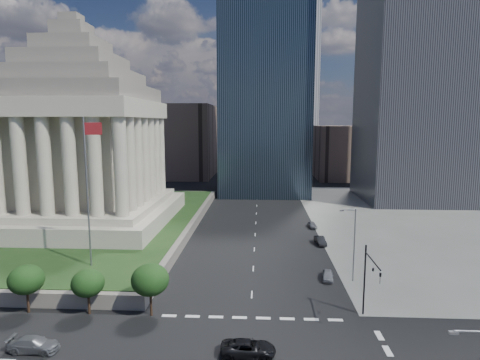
# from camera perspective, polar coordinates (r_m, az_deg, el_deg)

# --- Properties ---
(ground) EXTENTS (500.00, 500.00, 0.00)m
(ground) POSITION_cam_1_polar(r_m,az_deg,el_deg) (128.98, 2.54, -1.31)
(ground) COLOR black
(ground) RESTS_ON ground
(sidewalk_ne) EXTENTS (68.00, 90.00, 0.03)m
(sidewalk_ne) POSITION_cam_1_polar(r_m,az_deg,el_deg) (100.39, 29.69, -5.10)
(sidewalk_ne) COLOR slate
(sidewalk_ne) RESTS_ON ground
(plaza_terrace) EXTENTS (66.00, 70.00, 1.80)m
(plaza_terrace) POSITION_cam_1_polar(r_m,az_deg,el_deg) (92.17, -27.16, -5.47)
(plaza_terrace) COLOR #605A52
(plaza_terrace) RESTS_ON ground
(plaza_lawn) EXTENTS (64.00, 68.00, 0.10)m
(plaza_lawn) POSITION_cam_1_polar(r_m,az_deg,el_deg) (91.96, -27.20, -4.89)
(plaza_lawn) COLOR #1D3817
(plaza_lawn) RESTS_ON plaza_terrace
(war_memorial) EXTENTS (34.00, 34.00, 39.00)m
(war_memorial) POSITION_cam_1_polar(r_m,az_deg,el_deg) (82.99, -22.14, 7.72)
(war_memorial) COLOR #ABA28F
(war_memorial) RESTS_ON plaza_lawn
(flagpole) EXTENTS (2.52, 0.24, 20.00)m
(flagpole) POSITION_cam_1_polar(r_m,az_deg,el_deg) (56.68, -20.79, -0.55)
(flagpole) COLOR slate
(flagpole) RESTS_ON plaza_lawn
(midrise_glass) EXTENTS (26.00, 26.00, 60.00)m
(midrise_glass) POSITION_cam_1_polar(r_m,az_deg,el_deg) (122.56, 3.56, 12.26)
(midrise_glass) COLOR black
(midrise_glass) RESTS_ON ground
(highrise_ne) EXTENTS (26.00, 28.00, 100.00)m
(highrise_ne) POSITION_cam_1_polar(r_m,az_deg,el_deg) (122.91, 24.11, 21.04)
(highrise_ne) COLOR black
(highrise_ne) RESTS_ON ground
(building_filler_ne) EXTENTS (20.00, 30.00, 20.00)m
(building_filler_ne) POSITION_cam_1_polar(r_m,az_deg,el_deg) (160.64, 14.18, 3.91)
(building_filler_ne) COLOR brown
(building_filler_ne) RESTS_ON ground
(building_filler_nw) EXTENTS (24.00, 30.00, 28.00)m
(building_filler_nw) POSITION_cam_1_polar(r_m,az_deg,el_deg) (160.43, -8.16, 5.50)
(building_filler_nw) COLOR brown
(building_filler_nw) RESTS_ON ground
(traffic_signal_ne) EXTENTS (0.30, 5.74, 8.00)m
(traffic_signal_ne) POSITION_cam_1_polar(r_m,az_deg,el_deg) (45.38, 17.92, -12.78)
(traffic_signal_ne) COLOR black
(traffic_signal_ne) RESTS_ON ground
(street_lamp_north) EXTENTS (2.13, 0.22, 10.00)m
(street_lamp_north) POSITION_cam_1_polar(r_m,az_deg,el_deg) (55.85, 15.79, -8.28)
(street_lamp_north) COLOR slate
(street_lamp_north) RESTS_ON ground
(pickup_truck) EXTENTS (5.09, 2.40, 1.41)m
(pickup_truck) POSITION_cam_1_polar(r_m,az_deg,el_deg) (39.79, 1.17, -22.79)
(pickup_truck) COLOR black
(pickup_truck) RESTS_ON ground
(suv_grey) EXTENTS (2.00, 4.74, 1.37)m
(suv_grey) POSITION_cam_1_polar(r_m,az_deg,el_deg) (44.72, -27.27, -20.06)
(suv_grey) COLOR #5A5C62
(suv_grey) RESTS_ON ground
(parked_sedan_near) EXTENTS (1.92, 3.79, 1.24)m
(parked_sedan_near) POSITION_cam_1_polar(r_m,az_deg,el_deg) (57.15, 12.36, -13.11)
(parked_sedan_near) COLOR gray
(parked_sedan_near) RESTS_ON ground
(parked_sedan_mid) EXTENTS (4.22, 1.86, 1.35)m
(parked_sedan_mid) POSITION_cam_1_polar(r_m,az_deg,el_deg) (72.42, 11.34, -8.45)
(parked_sedan_mid) COLOR black
(parked_sedan_mid) RESTS_ON ground
(parked_sedan_far) EXTENTS (3.77, 1.88, 1.23)m
(parked_sedan_far) POSITION_cam_1_polar(r_m,az_deg,el_deg) (83.11, 10.24, -6.30)
(parked_sedan_far) COLOR slate
(parked_sedan_far) RESTS_ON ground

